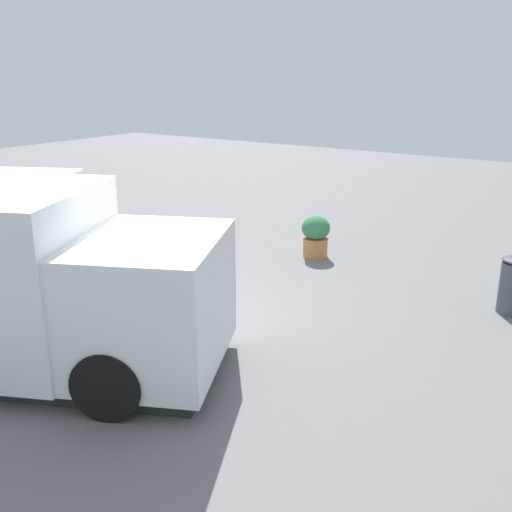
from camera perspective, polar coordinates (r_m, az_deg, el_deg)
The scene contains 2 objects.
ground_plane at distance 8.57m, azimuth -11.73°, elevation -7.29°, with size 40.00×40.00×0.00m, color slate.
planter_flowering_near at distance 11.65m, azimuth 5.87°, elevation 2.04°, with size 0.56×0.56×0.83m.
Camera 1 is at (-5.67, 5.35, 3.58)m, focal length 40.86 mm.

